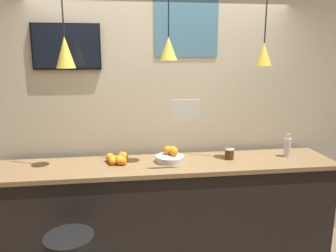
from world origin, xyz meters
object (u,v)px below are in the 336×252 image
(mounted_tv, at_px, (66,47))
(fruit_bowl, at_px, (170,156))
(juice_bottle, at_px, (287,147))
(spread_jar, at_px, (229,154))

(mounted_tv, bearing_deg, fruit_bowl, -18.06)
(fruit_bowl, relative_size, juice_bottle, 1.16)
(juice_bottle, xyz_separation_m, spread_jar, (-0.59, 0.00, -0.04))
(juice_bottle, distance_m, mounted_tv, 2.31)
(mounted_tv, bearing_deg, spread_jar, -11.88)
(spread_jar, relative_size, mounted_tv, 0.17)
(fruit_bowl, relative_size, mounted_tv, 0.42)
(juice_bottle, bearing_deg, fruit_bowl, 179.38)
(juice_bottle, bearing_deg, spread_jar, 180.00)
(spread_jar, distance_m, mounted_tv, 1.83)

